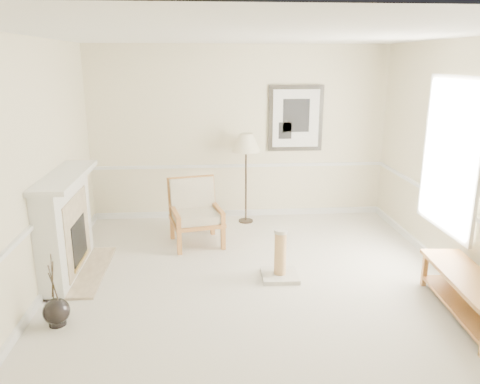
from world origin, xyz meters
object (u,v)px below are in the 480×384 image
scratching_post (280,263)px  bench (469,291)px  floor_lamp (246,145)px  floor_vase (56,312)px  armchair (195,209)px

scratching_post → bench: bearing=-30.3°
bench → floor_lamp: bearing=122.7°
floor_vase → armchair: size_ratio=0.84×
bench → scratching_post: scratching_post is taller
floor_lamp → floor_vase: bearing=-126.2°
floor_lamp → bench: bearing=-57.3°
floor_vase → armchair: (1.40, 2.22, 0.37)m
scratching_post → floor_lamp: bearing=96.2°
floor_lamp → scratching_post: floor_lamp is taller
armchair → floor_vase: bearing=-134.7°
floor_lamp → bench: floor_lamp is taller
floor_vase → armchair: 2.65m
bench → scratching_post: bearing=149.7°
armchair → scratching_post: 1.73m
armchair → scratching_post: size_ratio=1.48×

